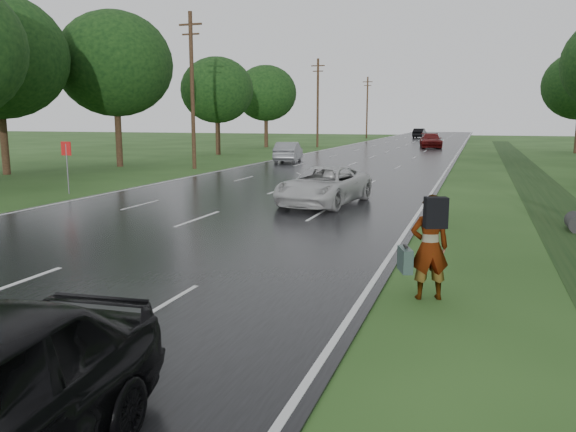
% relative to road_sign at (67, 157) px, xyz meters
% --- Properties ---
extents(ground, '(220.00, 220.00, 0.00)m').
position_rel_road_sign_xyz_m(ground, '(8.50, -12.00, -1.64)').
color(ground, '#234217').
rests_on(ground, ground).
extents(road, '(14.00, 180.00, 0.04)m').
position_rel_road_sign_xyz_m(road, '(8.50, 33.00, -1.62)').
color(road, black).
rests_on(road, ground).
extents(edge_stripe_east, '(0.12, 180.00, 0.01)m').
position_rel_road_sign_xyz_m(edge_stripe_east, '(15.25, 33.00, -1.60)').
color(edge_stripe_east, silver).
rests_on(edge_stripe_east, road).
extents(edge_stripe_west, '(0.12, 180.00, 0.01)m').
position_rel_road_sign_xyz_m(edge_stripe_west, '(1.75, 33.00, -1.60)').
color(edge_stripe_west, silver).
rests_on(edge_stripe_west, road).
extents(center_line, '(0.12, 180.00, 0.01)m').
position_rel_road_sign_xyz_m(center_line, '(8.50, 33.00, -1.60)').
color(center_line, silver).
rests_on(center_line, road).
extents(drainage_ditch, '(2.20, 120.00, 0.56)m').
position_rel_road_sign_xyz_m(drainage_ditch, '(20.00, 6.71, -1.61)').
color(drainage_ditch, black).
rests_on(drainage_ditch, ground).
extents(road_sign, '(0.50, 0.06, 2.30)m').
position_rel_road_sign_xyz_m(road_sign, '(0.00, 0.00, 0.00)').
color(road_sign, slate).
rests_on(road_sign, ground).
extents(utility_pole_mid, '(1.60, 0.26, 10.00)m').
position_rel_road_sign_xyz_m(utility_pole_mid, '(-0.70, 13.00, 3.55)').
color(utility_pole_mid, '#332014').
rests_on(utility_pole_mid, ground).
extents(utility_pole_far, '(1.60, 0.26, 10.00)m').
position_rel_road_sign_xyz_m(utility_pole_far, '(-0.70, 43.00, 3.55)').
color(utility_pole_far, '#332014').
rests_on(utility_pole_far, ground).
extents(utility_pole_distant, '(1.60, 0.26, 10.00)m').
position_rel_road_sign_xyz_m(utility_pole_distant, '(-0.70, 73.00, 3.55)').
color(utility_pole_distant, '#332014').
rests_on(utility_pole_distant, ground).
extents(tree_west_c, '(7.80, 7.80, 10.43)m').
position_rel_road_sign_xyz_m(tree_west_c, '(-6.50, 13.00, 5.27)').
color(tree_west_c, '#332014').
rests_on(tree_west_c, ground).
extents(tree_west_d, '(6.60, 6.60, 8.80)m').
position_rel_road_sign_xyz_m(tree_west_d, '(-5.70, 27.00, 4.18)').
color(tree_west_d, '#332014').
rests_on(tree_west_d, ground).
extents(tree_west_f, '(7.00, 7.00, 9.29)m').
position_rel_road_sign_xyz_m(tree_west_f, '(-6.30, 41.00, 4.49)').
color(tree_west_f, '#332014').
rests_on(tree_west_f, ground).
extents(pedestrian, '(1.02, 0.79, 1.95)m').
position_rel_road_sign_xyz_m(pedestrian, '(16.36, -9.97, -0.63)').
color(pedestrian, '#A5998C').
rests_on(pedestrian, ground).
extents(white_pickup, '(3.06, 5.43, 1.43)m').
position_rel_road_sign_xyz_m(white_pickup, '(11.57, 0.46, -0.89)').
color(white_pickup, '#BEBEBE').
rests_on(white_pickup, road).
extents(silver_sedan, '(2.32, 4.77, 1.51)m').
position_rel_road_sign_xyz_m(silver_sedan, '(3.47, 20.15, -0.85)').
color(silver_sedan, gray).
rests_on(silver_sedan, road).
extents(far_car_red, '(3.07, 5.85, 1.62)m').
position_rel_road_sign_xyz_m(far_car_red, '(11.96, 45.03, -0.79)').
color(far_car_red, '#650B0B').
rests_on(far_car_red, road).
extents(far_car_dark, '(1.97, 4.94, 1.60)m').
position_rel_road_sign_xyz_m(far_car_dark, '(7.50, 77.46, -0.80)').
color(far_car_dark, black).
rests_on(far_car_dark, road).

